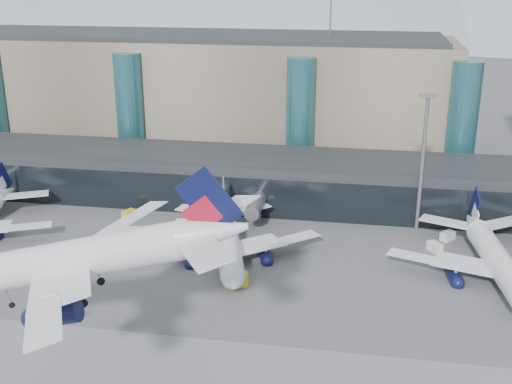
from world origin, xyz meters
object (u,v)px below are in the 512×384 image
(jet_parked_right, at_px, (493,247))
(veh_h, at_px, (236,279))
(hero_jet, at_px, (100,247))
(veh_b, at_px, (129,214))
(jet_parked_mid, at_px, (227,230))
(veh_g, at_px, (435,247))
(lightmast_mid, at_px, (423,156))
(veh_d, at_px, (448,236))

(jet_parked_right, distance_m, veh_h, 41.52)
(hero_jet, height_order, veh_b, hero_jet)
(hero_jet, distance_m, jet_parked_mid, 41.33)
(jet_parked_mid, bearing_deg, veh_g, -95.10)
(hero_jet, relative_size, jet_parked_mid, 1.12)
(jet_parked_mid, bearing_deg, veh_h, -176.79)
(veh_b, bearing_deg, veh_h, -107.92)
(veh_b, bearing_deg, lightmast_mid, -62.12)
(veh_b, height_order, veh_h, veh_h)
(lightmast_mid, relative_size, veh_d, 9.13)
(lightmast_mid, xyz_separation_m, veh_d, (5.23, -3.89, -13.62))
(veh_b, bearing_deg, jet_parked_mid, -94.46)
(lightmast_mid, xyz_separation_m, veh_b, (-55.30, -3.22, -13.68))
(jet_parked_mid, height_order, veh_h, jet_parked_mid)
(veh_g, bearing_deg, veh_h, -91.51)
(lightmast_mid, relative_size, jet_parked_right, 0.73)
(veh_g, distance_m, veh_h, 36.26)
(veh_g, xyz_separation_m, veh_h, (-31.41, -18.12, 0.21))
(veh_d, bearing_deg, veh_g, -165.94)
(veh_h, bearing_deg, veh_b, 120.90)
(jet_parked_mid, distance_m, veh_b, 25.90)
(jet_parked_right, height_order, veh_b, jet_parked_right)
(hero_jet, xyz_separation_m, veh_d, (43.67, 50.38, -17.03))
(veh_d, relative_size, veh_h, 0.77)
(lightmast_mid, bearing_deg, veh_d, -36.64)
(hero_jet, height_order, veh_d, hero_jet)
(lightmast_mid, height_order, jet_parked_right, lightmast_mid)
(jet_parked_mid, height_order, jet_parked_right, jet_parked_right)
(jet_parked_right, bearing_deg, hero_jet, 121.69)
(jet_parked_mid, relative_size, jet_parked_right, 0.97)
(jet_parked_right, bearing_deg, veh_g, 46.13)
(jet_parked_mid, distance_m, veh_h, 12.75)
(veh_h, bearing_deg, jet_parked_right, -0.05)
(jet_parked_mid, height_order, veh_d, jet_parked_mid)
(hero_jet, bearing_deg, jet_parked_mid, 79.72)
(jet_parked_right, xyz_separation_m, veh_h, (-39.67, -11.81, -3.31))
(jet_parked_right, xyz_separation_m, veh_g, (-8.26, 6.31, -3.52))
(veh_b, relative_size, veh_d, 0.91)
(jet_parked_right, distance_m, veh_d, 13.40)
(lightmast_mid, xyz_separation_m, veh_h, (-28.91, -27.38, -13.42))
(veh_b, distance_m, veh_g, 58.12)
(lightmast_mid, bearing_deg, jet_parked_mid, -154.50)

